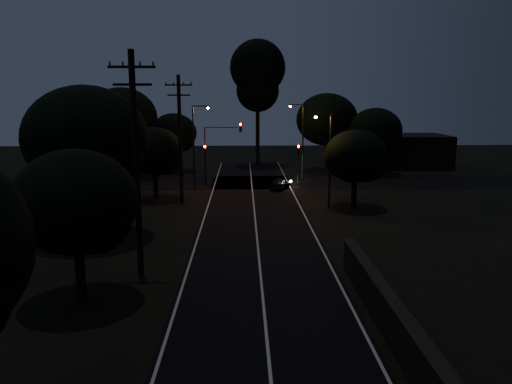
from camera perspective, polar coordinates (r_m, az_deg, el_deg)
name	(u,v)px	position (r m, az deg, el deg)	size (l,w,h in m)	color
road_surface	(254,205)	(41.01, -0.25, -1.50)	(60.00, 70.00, 0.03)	black
utility_pole_mid	(136,162)	(24.66, -13.55, 3.30)	(2.20, 0.30, 11.00)	black
utility_pole_far	(180,138)	(41.37, -8.67, 6.16)	(2.20, 0.30, 10.50)	black
tree_left_b	(79,205)	(22.40, -19.57, -1.38)	(5.29, 5.29, 6.72)	black
tree_left_c	(90,141)	(32.27, -18.47, 5.59)	(7.56, 7.56, 9.54)	black
tree_left_d	(156,153)	(43.73, -11.34, 4.42)	(4.92, 4.92, 6.24)	black
tree_far_nw	(175,134)	(59.50, -9.21, 6.57)	(5.39, 5.39, 6.82)	black
tree_far_w	(124,119)	(56.30, -14.84, 8.05)	(7.64, 7.64, 9.74)	black
tree_far_ne	(329,121)	(59.69, 8.36, 8.04)	(7.22, 7.22, 9.13)	black
tree_far_e	(377,132)	(57.92, 13.70, 6.72)	(5.92, 5.92, 7.51)	black
tree_right_a	(358,158)	(40.13, 11.56, 3.87)	(4.94, 4.94, 6.28)	black
tall_pine	(258,75)	(63.97, 0.19, 13.23)	(6.92, 6.92, 15.74)	black
building_left	(86,151)	(64.20, -18.88, 4.45)	(10.00, 8.00, 4.40)	black
building_right	(409,151)	(65.68, 17.10, 4.52)	(9.00, 7.00, 4.00)	black
signal_left	(205,158)	(49.41, -5.83, 3.92)	(0.28, 0.35, 4.10)	black
signal_right	(298,157)	(49.57, 4.86, 3.96)	(0.28, 0.35, 4.10)	black
signal_mast	(222,142)	(49.15, -3.89, 5.68)	(3.70, 0.35, 6.25)	black
streetlight_a	(196,141)	(47.31, -6.91, 5.77)	(1.66, 0.26, 8.00)	black
streetlight_b	(301,136)	(53.43, 5.18, 6.41)	(1.66, 0.26, 8.00)	black
streetlight_c	(328,154)	(39.73, 8.23, 4.32)	(1.46, 0.26, 7.50)	black
car	(280,183)	(48.01, 2.75, 0.98)	(1.27, 3.15, 1.07)	black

